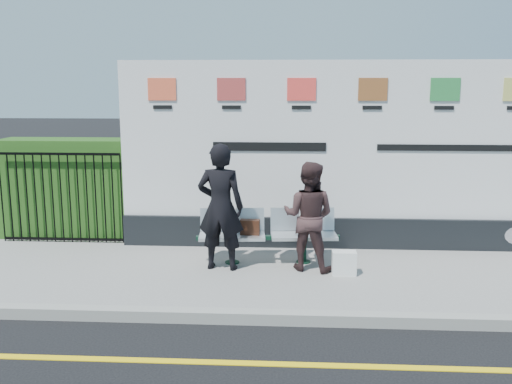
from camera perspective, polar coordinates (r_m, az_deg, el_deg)
ground at (r=6.00m, az=10.94°, el=-16.80°), size 80.00×80.00×0.00m
pavement at (r=8.26m, az=8.69°, el=-8.40°), size 14.00×3.00×0.12m
kerb at (r=6.86m, az=9.86°, el=-12.43°), size 14.00×0.18×0.14m
yellow_line at (r=5.99m, az=10.94°, el=-16.77°), size 14.00×0.10×0.01m
billboard at (r=9.30m, az=11.25°, el=2.32°), size 8.00×0.30×3.00m
hedge at (r=10.44m, az=-18.00°, el=0.41°), size 2.35×0.70×1.70m
railing at (r=10.05m, az=-18.90°, el=-0.51°), size 2.05×0.06×1.54m
bench at (r=8.54m, az=1.20°, el=-5.67°), size 2.07×0.70×0.44m
woman_left at (r=8.12m, az=-3.56°, el=-1.50°), size 0.71×0.50×1.82m
woman_right at (r=8.15m, az=5.28°, el=-2.42°), size 0.90×0.79×1.56m
handbag_brown at (r=8.44m, az=-0.60°, el=-3.53°), size 0.29×0.14×0.23m
carrier_bag_white at (r=8.13m, az=8.79°, el=-7.03°), size 0.34×0.20×0.34m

